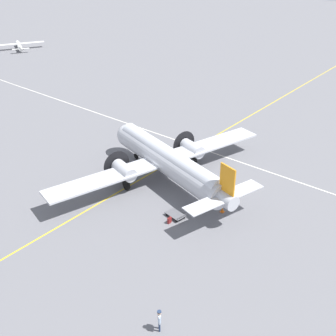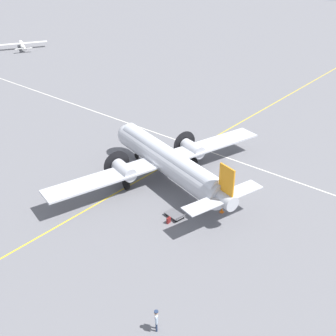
# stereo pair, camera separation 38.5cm
# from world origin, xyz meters

# --- Properties ---
(ground_plane) EXTENTS (300.00, 300.00, 0.00)m
(ground_plane) POSITION_xyz_m (0.00, 0.00, 0.00)
(ground_plane) COLOR slate
(apron_line_eastwest) EXTENTS (120.00, 0.16, 0.01)m
(apron_line_eastwest) POSITION_xyz_m (0.00, 2.59, 0.00)
(apron_line_eastwest) COLOR gold
(apron_line_eastwest) RESTS_ON ground_plane
(apron_line_northsouth) EXTENTS (0.16, 120.00, 0.01)m
(apron_line_northsouth) POSITION_xyz_m (8.60, 0.00, 0.00)
(apron_line_northsouth) COLOR silver
(apron_line_northsouth) RESTS_ON ground_plane
(airliner_main) EXTENTS (25.07, 19.11, 5.75)m
(airliner_main) POSITION_xyz_m (0.11, 0.39, 2.51)
(airliner_main) COLOR silver
(airliner_main) RESTS_ON ground_plane
(crew_foreground) EXTENTS (0.43, 0.44, 1.70)m
(crew_foreground) POSITION_xyz_m (-14.96, -11.51, 1.07)
(crew_foreground) COLOR navy
(crew_foreground) RESTS_ON ground_plane
(suitcase_near_door) EXTENTS (0.42, 0.19, 0.61)m
(suitcase_near_door) POSITION_xyz_m (-5.47, -4.64, 0.29)
(suitcase_near_door) COLOR maroon
(suitcase_near_door) RESTS_ON ground_plane
(baggage_cart) EXTENTS (1.41, 1.94, 0.56)m
(baggage_cart) POSITION_xyz_m (-4.43, -4.50, 0.28)
(baggage_cart) COLOR #56565B
(baggage_cart) RESTS_ON ground_plane
(light_aircraft_distant) EXTENTS (10.48, 8.22, 2.13)m
(light_aircraft_distant) POSITION_xyz_m (24.22, 63.38, 0.87)
(light_aircraft_distant) COLOR white
(light_aircraft_distant) RESTS_ON ground_plane
(traffic_cone) EXTENTS (0.38, 0.38, 0.49)m
(traffic_cone) POSITION_xyz_m (-1.02, -7.37, 0.23)
(traffic_cone) COLOR orange
(traffic_cone) RESTS_ON ground_plane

